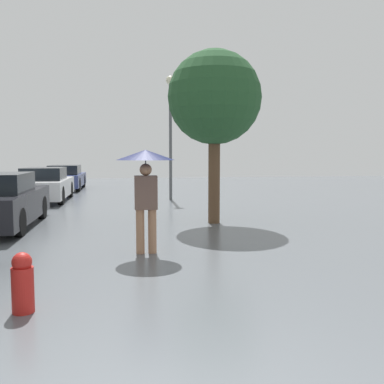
{
  "coord_description": "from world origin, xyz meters",
  "views": [
    {
      "loc": [
        -0.32,
        -1.9,
        1.75
      ],
      "look_at": [
        0.91,
        5.57,
        1.08
      ],
      "focal_mm": 40.0,
      "sensor_mm": 36.0,
      "label": 1
    }
  ],
  "objects_px": {
    "pedestrian": "(146,172)",
    "parked_car_farthest": "(65,178)",
    "tree": "(214,99)",
    "parked_car_third": "(45,185)",
    "street_lamp": "(170,118)",
    "fire_hydrant": "(23,283)"
  },
  "relations": [
    {
      "from": "parked_car_third",
      "to": "parked_car_farthest",
      "type": "relative_size",
      "value": 0.97
    },
    {
      "from": "parked_car_farthest",
      "to": "parked_car_third",
      "type": "bearing_deg",
      "value": -90.46
    },
    {
      "from": "tree",
      "to": "street_lamp",
      "type": "relative_size",
      "value": 0.92
    },
    {
      "from": "fire_hydrant",
      "to": "parked_car_third",
      "type": "bearing_deg",
      "value": 98.44
    },
    {
      "from": "street_lamp",
      "to": "parked_car_farthest",
      "type": "bearing_deg",
      "value": 129.44
    },
    {
      "from": "parked_car_farthest",
      "to": "tree",
      "type": "xyz_separation_m",
      "value": [
        5.09,
        -11.44,
        2.55
      ]
    },
    {
      "from": "tree",
      "to": "street_lamp",
      "type": "distance_m",
      "value": 5.82
    },
    {
      "from": "pedestrian",
      "to": "tree",
      "type": "distance_m",
      "value": 4.0
    },
    {
      "from": "parked_car_farthest",
      "to": "tree",
      "type": "height_order",
      "value": "tree"
    },
    {
      "from": "parked_car_farthest",
      "to": "tree",
      "type": "distance_m",
      "value": 12.78
    },
    {
      "from": "pedestrian",
      "to": "parked_car_farthest",
      "type": "height_order",
      "value": "pedestrian"
    },
    {
      "from": "pedestrian",
      "to": "parked_car_third",
      "type": "bearing_deg",
      "value": 109.67
    },
    {
      "from": "pedestrian",
      "to": "parked_car_farthest",
      "type": "xyz_separation_m",
      "value": [
        -3.2,
        14.53,
        -0.87
      ]
    },
    {
      "from": "pedestrian",
      "to": "street_lamp",
      "type": "relative_size",
      "value": 0.39
    },
    {
      "from": "parked_car_third",
      "to": "tree",
      "type": "height_order",
      "value": "tree"
    },
    {
      "from": "parked_car_farthest",
      "to": "fire_hydrant",
      "type": "distance_m",
      "value": 17.25
    },
    {
      "from": "pedestrian",
      "to": "fire_hydrant",
      "type": "bearing_deg",
      "value": -119.76
    },
    {
      "from": "pedestrian",
      "to": "street_lamp",
      "type": "distance_m",
      "value": 9.16
    },
    {
      "from": "parked_car_third",
      "to": "street_lamp",
      "type": "height_order",
      "value": "street_lamp"
    },
    {
      "from": "tree",
      "to": "pedestrian",
      "type": "bearing_deg",
      "value": -121.46
    },
    {
      "from": "parked_car_farthest",
      "to": "tree",
      "type": "bearing_deg",
      "value": -66.01
    },
    {
      "from": "fire_hydrant",
      "to": "street_lamp",
      "type": "bearing_deg",
      "value": 75.66
    }
  ]
}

